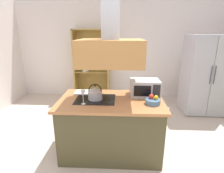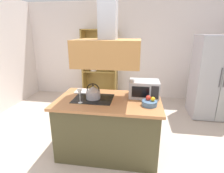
% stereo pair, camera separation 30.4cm
% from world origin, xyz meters
% --- Properties ---
extents(ground_plane, '(7.80, 7.80, 0.00)m').
position_xyz_m(ground_plane, '(0.00, 0.00, 0.00)').
color(ground_plane, beige).
extents(wall_back, '(6.00, 0.12, 2.70)m').
position_xyz_m(wall_back, '(0.00, 3.00, 1.35)').
color(wall_back, white).
rests_on(wall_back, ground).
extents(kitchen_island, '(1.59, 0.96, 0.90)m').
position_xyz_m(kitchen_island, '(-0.13, 0.24, 0.45)').
color(kitchen_island, '#4B462A').
rests_on(kitchen_island, ground).
extents(range_hood, '(0.90, 0.70, 1.27)m').
position_xyz_m(range_hood, '(-0.13, 0.24, 1.73)').
color(range_hood, '#BC8043').
extents(refrigerator, '(0.90, 0.78, 1.83)m').
position_xyz_m(refrigerator, '(1.98, 1.91, 0.91)').
color(refrigerator, '#B7B3BE').
rests_on(refrigerator, ground).
extents(dish_cabinet, '(1.00, 0.40, 1.95)m').
position_xyz_m(dish_cabinet, '(-0.82, 2.78, 0.87)').
color(dish_cabinet, '#A6843D').
rests_on(dish_cabinet, ground).
extents(kettle, '(0.22, 0.22, 0.24)m').
position_xyz_m(kettle, '(-0.36, 0.24, 1.00)').
color(kettle, '#BBBBC4').
rests_on(kettle, kitchen_island).
extents(cutting_board, '(0.35, 0.25, 0.02)m').
position_xyz_m(cutting_board, '(-0.58, 0.54, 0.91)').
color(cutting_board, silver).
rests_on(cutting_board, kitchen_island).
extents(microwave, '(0.46, 0.35, 0.26)m').
position_xyz_m(microwave, '(0.40, 0.46, 1.03)').
color(microwave, '#B7BABF').
rests_on(microwave, kitchen_island).
extents(wine_glass_on_counter, '(0.08, 0.08, 0.21)m').
position_xyz_m(wine_glass_on_counter, '(-0.51, 0.04, 1.05)').
color(wine_glass_on_counter, silver).
rests_on(wine_glass_on_counter, kitchen_island).
extents(fruit_bowl, '(0.21, 0.21, 0.14)m').
position_xyz_m(fruit_bowl, '(0.48, 0.10, 0.95)').
color(fruit_bowl, '#4C7299').
rests_on(fruit_bowl, kitchen_island).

